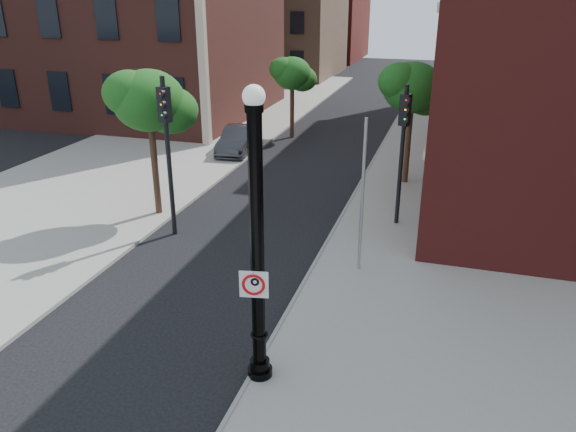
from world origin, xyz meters
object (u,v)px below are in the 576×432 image
(parked_car, at_px, (239,140))
(traffic_signal_left, at_px, (166,131))
(traffic_signal_right, at_px, (403,134))
(lamppost, at_px, (257,258))
(no_parking_sign, at_px, (254,284))

(parked_car, distance_m, traffic_signal_left, 10.88)
(traffic_signal_left, relative_size, traffic_signal_right, 1.07)
(lamppost, relative_size, no_parking_sign, 10.74)
(lamppost, height_order, no_parking_sign, lamppost)
(lamppost, xyz_separation_m, no_parking_sign, (-0.03, -0.16, -0.51))
(lamppost, distance_m, traffic_signal_left, 8.54)
(no_parking_sign, bearing_deg, parked_car, 101.60)
(parked_car, height_order, traffic_signal_right, traffic_signal_right)
(lamppost, bearing_deg, no_parking_sign, -100.47)
(parked_car, xyz_separation_m, traffic_signal_right, (8.98, -7.36, 2.71))
(no_parking_sign, relative_size, traffic_signal_right, 0.12)
(no_parking_sign, height_order, parked_car, no_parking_sign)
(lamppost, relative_size, traffic_signal_right, 1.27)
(traffic_signal_right, bearing_deg, traffic_signal_left, -135.79)
(parked_car, bearing_deg, traffic_signal_left, -87.03)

